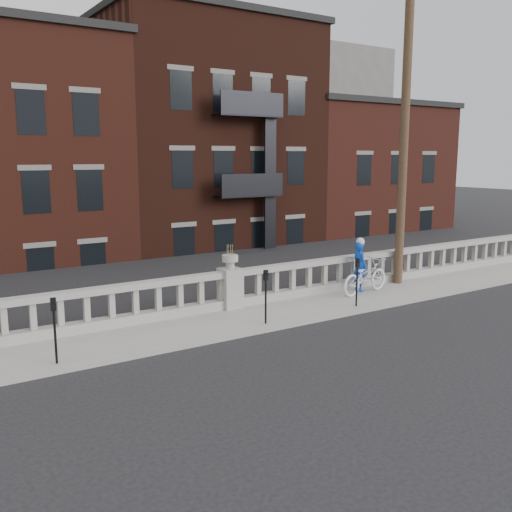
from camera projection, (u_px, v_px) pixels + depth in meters
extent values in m
plane|color=black|center=(322.00, 353.00, 12.51)|extent=(120.00, 120.00, 0.00)
cube|color=gray|center=(249.00, 318.00, 14.97)|extent=(32.00, 2.20, 0.15)
cube|color=gray|center=(230.00, 303.00, 15.72)|extent=(28.00, 0.34, 0.25)
cube|color=gray|center=(230.00, 274.00, 15.57)|extent=(28.00, 0.34, 0.16)
cube|color=gray|center=(230.00, 288.00, 15.64)|extent=(0.55, 0.55, 1.10)
cylinder|color=gray|center=(230.00, 265.00, 15.53)|extent=(0.24, 0.24, 0.20)
cylinder|color=gray|center=(230.00, 258.00, 15.50)|extent=(0.44, 0.44, 0.18)
cube|color=#605E59|center=(225.00, 391.00, 16.48)|extent=(36.00, 0.50, 5.15)
cube|color=black|center=(48.00, 314.00, 34.82)|extent=(80.00, 44.00, 0.50)
cube|color=#595651|center=(110.00, 378.00, 18.92)|extent=(16.00, 7.00, 4.00)
cube|color=#595651|center=(277.00, 159.00, 50.83)|extent=(14.00, 14.00, 18.00)
cube|color=#35160E|center=(177.00, 184.00, 31.71)|extent=(10.00, 14.00, 15.50)
cube|color=black|center=(173.00, 34.00, 30.34)|extent=(10.30, 14.30, 0.30)
cube|color=#56221A|center=(316.00, 206.00, 37.40)|extent=(10.00, 14.00, 12.00)
cube|color=black|center=(318.00, 110.00, 36.33)|extent=(10.30, 14.30, 0.30)
cylinder|color=#422D1E|center=(404.00, 128.00, 17.92)|extent=(0.28, 0.28, 10.00)
cylinder|color=black|center=(55.00, 337.00, 11.40)|extent=(0.05, 0.05, 1.10)
cube|color=black|center=(53.00, 304.00, 11.28)|extent=(0.10, 0.08, 0.26)
cube|color=black|center=(54.00, 303.00, 11.24)|extent=(0.06, 0.01, 0.08)
cylinder|color=black|center=(266.00, 302.00, 14.14)|extent=(0.05, 0.05, 1.10)
cube|color=black|center=(266.00, 275.00, 14.02)|extent=(0.10, 0.08, 0.26)
cube|color=black|center=(267.00, 274.00, 13.97)|extent=(0.06, 0.01, 0.08)
cylinder|color=black|center=(357.00, 287.00, 15.78)|extent=(0.05, 0.05, 1.10)
cube|color=black|center=(358.00, 263.00, 15.66)|extent=(0.10, 0.08, 0.26)
cube|color=black|center=(359.00, 262.00, 15.61)|extent=(0.06, 0.01, 0.08)
imported|color=silver|center=(365.00, 276.00, 17.28)|extent=(2.09, 1.02, 1.05)
imported|color=blue|center=(360.00, 266.00, 17.54)|extent=(0.45, 0.61, 1.55)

